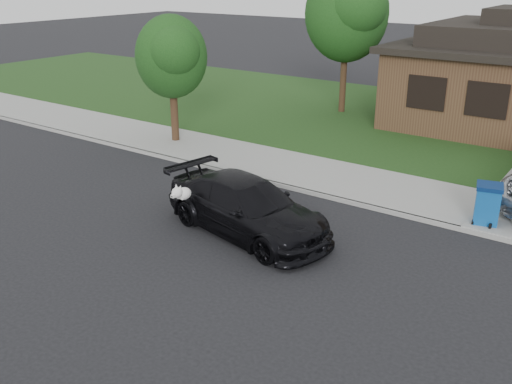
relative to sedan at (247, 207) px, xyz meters
The scene contains 8 objects.
ground 0.97m from the sedan, 28.78° to the right, with size 120.00×120.00×0.00m, color black.
sidewalk 4.75m from the sedan, 82.73° to the left, with size 60.00×3.00×0.12m, color gray.
curb 3.29m from the sedan, 79.36° to the left, with size 60.00×0.12×0.12m, color gray.
lawn 12.70m from the sedan, 87.31° to the left, with size 60.00×13.00×0.13m, color #193814.
sedan is the anchor object (origin of this frame).
recycling_bin 6.07m from the sedan, 38.15° to the left, with size 0.76×0.76×1.04m.
tree_0 13.63m from the sedan, 106.59° to the left, with size 3.78×3.60×6.34m.
tree_2 8.69m from the sedan, 144.82° to the left, with size 2.73×2.60×4.59m.
Camera 1 is at (7.06, -10.10, 6.13)m, focal length 40.00 mm.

